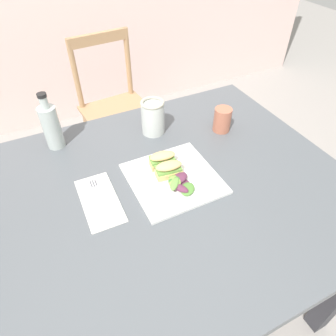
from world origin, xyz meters
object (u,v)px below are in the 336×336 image
object	(u,v)px
chair_wooden_far	(116,109)
fork_on_napkin	(98,196)
sandwich_half_front	(169,169)
cup_extra_side	(222,120)
sandwich_half_back	(162,159)
bottle_cold_brew	(52,128)
dining_table	(149,216)
mason_jar_iced_tea	(153,119)
plate_lunch	(173,178)

from	to	relation	value
chair_wooden_far	fork_on_napkin	bearing A→B (deg)	-110.47
sandwich_half_front	cup_extra_side	xyz separation A→B (m)	(0.31, 0.15, 0.01)
cup_extra_side	sandwich_half_back	bearing A→B (deg)	-162.20
fork_on_napkin	bottle_cold_brew	bearing A→B (deg)	100.98
sandwich_half_back	cup_extra_side	size ratio (longest dim) A/B	0.97
sandwich_half_front	chair_wooden_far	bearing A→B (deg)	83.51
fork_on_napkin	bottle_cold_brew	distance (m)	0.34
sandwich_half_back	fork_on_napkin	distance (m)	0.25
chair_wooden_far	sandwich_half_back	distance (m)	0.97
dining_table	mason_jar_iced_tea	world-z (taller)	mason_jar_iced_tea
dining_table	sandwich_half_back	world-z (taller)	sandwich_half_back
dining_table	fork_on_napkin	distance (m)	0.20
sandwich_half_front	bottle_cold_brew	world-z (taller)	bottle_cold_brew
bottle_cold_brew	fork_on_napkin	bearing A→B (deg)	-79.02
dining_table	sandwich_half_back	xyz separation A→B (m)	(0.10, 0.10, 0.15)
plate_lunch	fork_on_napkin	distance (m)	0.25
fork_on_napkin	bottle_cold_brew	size ratio (longest dim) A/B	0.84
plate_lunch	sandwich_half_front	bearing A→B (deg)	117.68
sandwich_half_back	sandwich_half_front	bearing A→B (deg)	-93.16
sandwich_half_front	fork_on_napkin	world-z (taller)	sandwich_half_front
chair_wooden_far	bottle_cold_brew	distance (m)	0.83
dining_table	sandwich_half_back	size ratio (longest dim) A/B	14.34
dining_table	sandwich_half_front	distance (m)	0.18
plate_lunch	sandwich_half_front	distance (m)	0.04
chair_wooden_far	cup_extra_side	size ratio (longest dim) A/B	8.93
plate_lunch	fork_on_napkin	bearing A→B (deg)	172.13
plate_lunch	cup_extra_side	world-z (taller)	cup_extra_side
bottle_cold_brew	cup_extra_side	size ratio (longest dim) A/B	2.26
chair_wooden_far	sandwich_half_front	bearing A→B (deg)	-96.49
chair_wooden_far	plate_lunch	bearing A→B (deg)	-95.87
sandwich_half_front	mason_jar_iced_tea	size ratio (longest dim) A/B	0.68
sandwich_half_back	fork_on_napkin	size ratio (longest dim) A/B	0.51
sandwich_half_front	fork_on_napkin	size ratio (longest dim) A/B	0.51
sandwich_half_back	bottle_cold_brew	distance (m)	0.43
bottle_cold_brew	cup_extra_side	distance (m)	0.65
chair_wooden_far	cup_extra_side	bearing A→B (deg)	-75.66
mason_jar_iced_tea	sandwich_half_back	bearing A→B (deg)	-105.74
bottle_cold_brew	plate_lunch	bearing A→B (deg)	-49.10
cup_extra_side	sandwich_half_front	bearing A→B (deg)	-153.84
bottle_cold_brew	cup_extra_side	bearing A→B (deg)	-17.19
sandwich_half_front	sandwich_half_back	world-z (taller)	same
bottle_cold_brew	mason_jar_iced_tea	size ratio (longest dim) A/B	1.59
mason_jar_iced_tea	fork_on_napkin	bearing A→B (deg)	-141.00
dining_table	cup_extra_side	xyz separation A→B (m)	(0.41, 0.20, 0.16)
fork_on_napkin	cup_extra_side	distance (m)	0.57
bottle_cold_brew	mason_jar_iced_tea	xyz separation A→B (m)	(0.37, -0.08, -0.02)
sandwich_half_back	bottle_cold_brew	world-z (taller)	bottle_cold_brew
sandwich_half_back	cup_extra_side	world-z (taller)	cup_extra_side
dining_table	bottle_cold_brew	distance (m)	0.48
fork_on_napkin	cup_extra_side	bearing A→B (deg)	13.78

